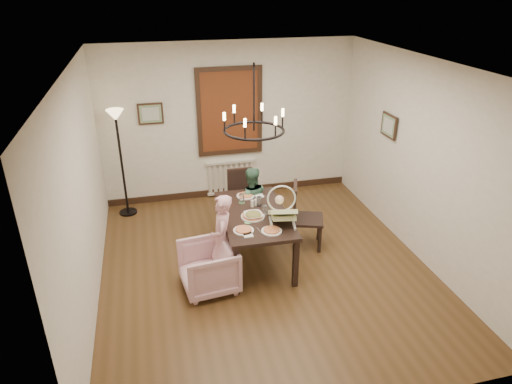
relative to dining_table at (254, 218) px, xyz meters
name	(u,v)px	position (x,y,z in m)	size (l,w,h in m)	color
room_shell	(259,166)	(0.10, 0.13, 0.73)	(4.51, 5.00, 2.81)	#55381D
dining_table	(254,218)	(0.00, 0.00, 0.00)	(0.94, 1.63, 0.75)	black
chair_far	(242,199)	(0.05, 1.04, -0.20)	(0.41, 0.41, 0.94)	black
chair_right	(308,216)	(0.87, 0.17, -0.16)	(0.45, 0.45, 1.02)	black
armchair	(208,267)	(-0.74, -0.53, -0.35)	(0.69, 0.71, 0.64)	#E7B1C3
elderly_woman	(222,245)	(-0.52, -0.35, -0.16)	(0.37, 0.25, 1.03)	#D898A0
seated_man	(251,208)	(0.12, 0.71, -0.20)	(0.46, 0.36, 0.94)	#406C52
baby_bouncer	(282,211)	(0.30, -0.35, 0.27)	(0.40, 0.56, 0.36)	beige
salad_bowl	(253,215)	(-0.04, -0.13, 0.12)	(0.31, 0.31, 0.08)	white
pizza_platter	(253,216)	(-0.05, -0.12, 0.11)	(0.33, 0.33, 0.04)	tan
drinking_glass	(265,210)	(0.13, -0.07, 0.15)	(0.07, 0.07, 0.13)	silver
window_blinds	(230,112)	(0.10, 2.22, 0.93)	(1.00, 0.03, 1.40)	#633313
radiator	(231,177)	(0.10, 2.24, -0.32)	(0.92, 0.12, 0.62)	silver
picture_back	(151,114)	(-1.25, 2.23, 0.98)	(0.42, 0.03, 0.36)	black
picture_right	(389,126)	(2.31, 0.66, 0.98)	(0.42, 0.03, 0.36)	black
floor_lamp	(122,165)	(-1.80, 1.91, 0.23)	(0.30, 0.30, 1.80)	black
chandelier	(254,130)	(0.00, 0.00, 1.28)	(0.80, 0.80, 0.04)	black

